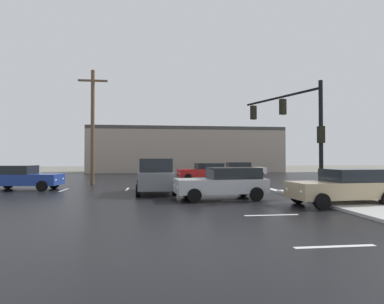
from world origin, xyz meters
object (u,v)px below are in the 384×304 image
(traffic_signal_mast, at_px, (296,121))
(fire_hydrant, at_px, (382,193))
(suv_grey, at_px, (155,175))
(sedan_silver, at_px, (224,183))
(sedan_blue, at_px, (22,177))
(sedan_tan, at_px, (344,186))
(sedan_red, at_px, (204,171))
(sedan_white, at_px, (243,169))
(utility_pole_far, at_px, (93,125))

(traffic_signal_mast, bearing_deg, fire_hydrant, 177.22)
(suv_grey, bearing_deg, fire_hydrant, -123.52)
(sedan_silver, relative_size, suv_grey, 0.95)
(sedan_blue, bearing_deg, suv_grey, -11.92)
(suv_grey, height_order, sedan_tan, suv_grey)
(sedan_red, bearing_deg, sedan_silver, 79.45)
(sedan_red, distance_m, sedan_white, 6.95)
(fire_hydrant, bearing_deg, traffic_signal_mast, 109.07)
(traffic_signal_mast, bearing_deg, sedan_red, -3.82)
(traffic_signal_mast, xyz_separation_m, sedan_tan, (0.06, -4.55, -3.41))
(suv_grey, bearing_deg, traffic_signal_mast, -100.73)
(sedan_red, xyz_separation_m, sedan_white, (5.07, 4.76, 0.00))
(sedan_blue, xyz_separation_m, sedan_tan, (16.81, -8.45, 0.00))
(fire_hydrant, relative_size, sedan_silver, 0.17)
(traffic_signal_mast, distance_m, sedan_silver, 6.21)
(sedan_white, height_order, sedan_tan, same)
(fire_hydrant, distance_m, suv_grey, 11.56)
(sedan_silver, distance_m, sedan_tan, 5.45)
(sedan_silver, xyz_separation_m, sedan_tan, (4.83, -2.53, 0.00))
(sedan_silver, bearing_deg, sedan_white, -113.85)
(sedan_red, bearing_deg, fire_hydrant, 102.54)
(traffic_signal_mast, height_order, utility_pole_far, utility_pole_far)
(sedan_white, bearing_deg, utility_pole_far, -146.60)
(sedan_blue, bearing_deg, sedan_white, 39.03)
(traffic_signal_mast, relative_size, sedan_silver, 1.32)
(sedan_blue, height_order, utility_pole_far, utility_pole_far)
(traffic_signal_mast, bearing_deg, sedan_white, -26.85)
(sedan_tan, bearing_deg, suv_grey, -39.48)
(sedan_blue, bearing_deg, traffic_signal_mast, -7.82)
(sedan_tan, distance_m, utility_pole_far, 17.80)
(sedan_silver, relative_size, sedan_tan, 1.00)
(sedan_silver, xyz_separation_m, sedan_blue, (-11.98, 5.92, 0.00))
(fire_hydrant, bearing_deg, suv_grey, 148.56)
(fire_hydrant, xyz_separation_m, suv_grey, (-9.85, 6.02, 0.55))
(sedan_red, height_order, utility_pole_far, utility_pole_far)
(fire_hydrant, bearing_deg, utility_pole_far, 141.06)
(traffic_signal_mast, height_order, sedan_tan, traffic_signal_mast)
(sedan_blue, relative_size, suv_grey, 0.95)
(suv_grey, distance_m, sedan_white, 17.63)
(traffic_signal_mast, relative_size, fire_hydrant, 7.72)
(sedan_blue, height_order, sedan_red, same)
(sedan_silver, height_order, suv_grey, suv_grey)
(traffic_signal_mast, xyz_separation_m, utility_pole_far, (-12.94, 7.01, 0.34))
(sedan_blue, relative_size, sedan_white, 1.02)
(sedan_blue, height_order, sedan_white, same)
(utility_pole_far, bearing_deg, sedan_red, 24.68)
(sedan_silver, height_order, sedan_blue, same)
(suv_grey, relative_size, sedan_white, 1.07)
(sedan_red, distance_m, sedan_tan, 16.26)
(sedan_white, bearing_deg, sedan_tan, -92.51)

